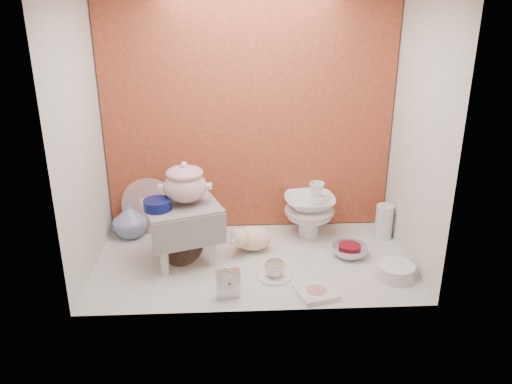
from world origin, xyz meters
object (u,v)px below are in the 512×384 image
(mantel_clock, at_px, (228,282))
(crystal_bowl, at_px, (350,251))
(blue_white_vase, at_px, (130,219))
(plush_pig, at_px, (253,238))
(step_stool, at_px, (183,233))
(porcelain_tower, at_px, (309,209))
(soup_tureen, at_px, (185,182))
(floral_platter, at_px, (149,206))
(dinner_plate_stack, at_px, (396,271))
(gold_rim_teacup, at_px, (275,269))

(mantel_clock, height_order, crystal_bowl, mantel_clock)
(blue_white_vase, height_order, plush_pig, blue_white_vase)
(step_stool, relative_size, porcelain_tower, 1.13)
(soup_tureen, xyz_separation_m, crystal_bowl, (0.94, -0.03, -0.44))
(floral_platter, relative_size, dinner_plate_stack, 1.65)
(soup_tureen, distance_m, dinner_plate_stack, 1.25)
(crystal_bowl, bearing_deg, step_stool, 179.80)
(soup_tureen, relative_size, floral_platter, 0.79)
(step_stool, bearing_deg, mantel_clock, -77.11)
(floral_platter, bearing_deg, mantel_clock, -58.11)
(mantel_clock, distance_m, crystal_bowl, 0.82)
(blue_white_vase, bearing_deg, plush_pig, -17.21)
(step_stool, distance_m, plush_pig, 0.42)
(step_stool, distance_m, gold_rim_teacup, 0.57)
(mantel_clock, relative_size, crystal_bowl, 0.84)
(blue_white_vase, bearing_deg, dinner_plate_stack, -20.94)
(mantel_clock, distance_m, gold_rim_teacup, 0.31)
(mantel_clock, height_order, porcelain_tower, porcelain_tower)
(mantel_clock, distance_m, dinner_plate_stack, 0.93)
(blue_white_vase, bearing_deg, soup_tureen, -38.33)
(blue_white_vase, relative_size, crystal_bowl, 1.08)
(blue_white_vase, xyz_separation_m, crystal_bowl, (1.33, -0.33, -0.08))
(dinner_plate_stack, relative_size, porcelain_tower, 0.60)
(step_stool, height_order, porcelain_tower, porcelain_tower)
(soup_tureen, bearing_deg, crystal_bowl, -1.85)
(floral_platter, relative_size, crystal_bowl, 1.70)
(mantel_clock, bearing_deg, gold_rim_teacup, 22.68)
(soup_tureen, distance_m, crystal_bowl, 1.04)
(step_stool, height_order, crystal_bowl, step_stool)
(step_stool, relative_size, plush_pig, 1.44)
(dinner_plate_stack, distance_m, porcelain_tower, 0.69)
(gold_rim_teacup, bearing_deg, crystal_bowl, 25.80)
(step_stool, height_order, dinner_plate_stack, step_stool)
(step_stool, bearing_deg, dinner_plate_stack, -31.51)
(blue_white_vase, distance_m, mantel_clock, 0.96)
(porcelain_tower, bearing_deg, plush_pig, -152.42)
(soup_tureen, bearing_deg, porcelain_tower, 19.20)
(soup_tureen, height_order, porcelain_tower, soup_tureen)
(step_stool, xyz_separation_m, plush_pig, (0.40, 0.10, -0.09))
(porcelain_tower, bearing_deg, blue_white_vase, 177.65)
(soup_tureen, bearing_deg, blue_white_vase, 141.67)
(crystal_bowl, xyz_separation_m, porcelain_tower, (-0.20, 0.29, 0.15))
(floral_platter, distance_m, mantel_clock, 0.95)
(gold_rim_teacup, distance_m, porcelain_tower, 0.59)
(plush_pig, relative_size, crystal_bowl, 1.34)
(porcelain_tower, bearing_deg, gold_rim_teacup, -116.91)
(gold_rim_teacup, bearing_deg, blue_white_vase, 147.26)
(plush_pig, distance_m, dinner_plate_stack, 0.84)
(blue_white_vase, height_order, mantel_clock, blue_white_vase)
(blue_white_vase, relative_size, porcelain_tower, 0.63)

